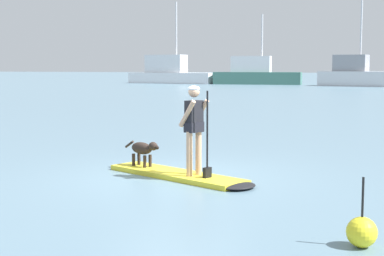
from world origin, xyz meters
TOP-DOWN VIEW (x-y plane):
  - ground_plane at (0.00, 0.00)m, footprint 400.00×400.00m
  - paddleboard at (0.21, -0.10)m, footprint 3.52×2.15m
  - person_paddler at (0.47, -0.21)m, footprint 0.68×0.60m
  - dog at (-0.90, 0.41)m, footprint 1.00×0.52m
  - moored_boat_outer at (-23.70, 61.31)m, footprint 12.04×4.38m
  - moored_boat_port at (-12.00, 60.67)m, footprint 10.99×3.13m
  - moored_boat_starboard at (0.15, 57.79)m, footprint 8.55×4.47m
  - marker_buoy at (3.78, -3.57)m, footprint 0.38×0.38m

SIDE VIEW (x-z plane):
  - ground_plane at x=0.00m, z-range 0.00..0.00m
  - paddleboard at x=0.21m, z-range 0.00..0.10m
  - marker_buoy at x=3.78m, z-range -0.25..0.64m
  - dog at x=-0.90m, z-range 0.19..0.75m
  - person_paddler at x=0.47m, z-range 0.24..2.00m
  - moored_boat_port at x=-12.00m, z-range -3.00..5.64m
  - moored_boat_starboard at x=0.15m, z-range -3.60..6.30m
  - moored_boat_outer at x=-23.70m, z-range -3.92..6.72m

